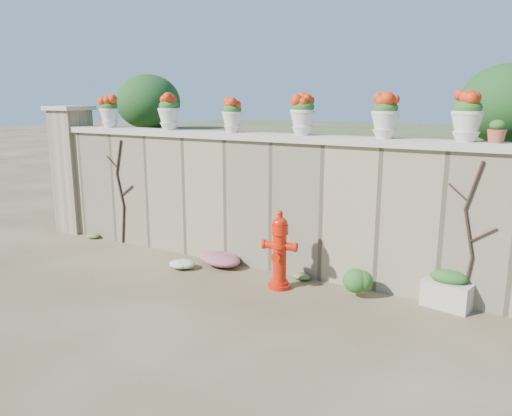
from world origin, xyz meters
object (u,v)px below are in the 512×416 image
Objects in this scene: urn_pot_0 at (109,112)px; fire_hydrant at (280,250)px; terracotta_pot at (497,133)px; planter_box at (448,290)px.

fire_hydrant is at bearing -10.78° from urn_pot_0.
fire_hydrant is at bearing -163.49° from terracotta_pot.
planter_box is 2.41× the size of terracotta_pot.
terracotta_pot is (2.53, 0.75, 1.66)m from fire_hydrant.
urn_pot_0 reaches higher than planter_box.
urn_pot_0 is 2.06× the size of terracotta_pot.
fire_hydrant is 4.17× the size of terracotta_pot.
planter_box is 2.04m from terracotta_pot.
terracotta_pot is at bearing 5.88° from fire_hydrant.
fire_hydrant is 2.02× the size of urn_pot_0.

